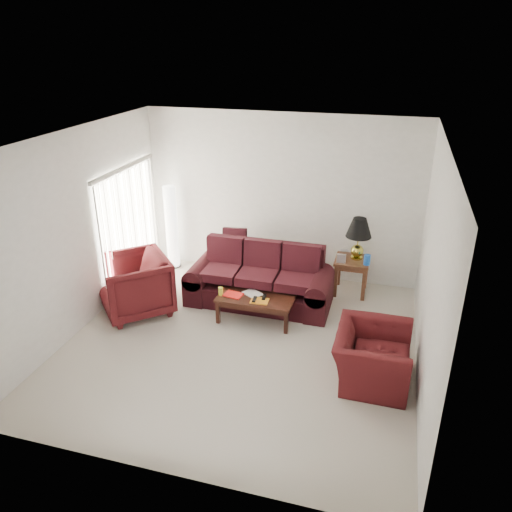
{
  "coord_description": "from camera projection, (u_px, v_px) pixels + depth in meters",
  "views": [
    {
      "loc": [
        1.92,
        -5.92,
        4.2
      ],
      "look_at": [
        0.0,
        0.85,
        1.05
      ],
      "focal_mm": 35.0,
      "sensor_mm": 36.0,
      "label": 1
    }
  ],
  "objects": [
    {
      "name": "remote_a",
      "position": [
        255.0,
        299.0,
        7.69
      ],
      "size": [
        0.06,
        0.17,
        0.02
      ],
      "primitive_type": "cube",
      "rotation": [
        0.0,
        0.0,
        0.08
      ],
      "color": "black",
      "rests_on": "coffee_table"
    },
    {
      "name": "coffee_table",
      "position": [
        256.0,
        308.0,
        7.91
      ],
      "size": [
        1.29,
        0.8,
        0.42
      ],
      "primitive_type": null,
      "rotation": [
        0.0,
        0.0,
        -0.18
      ],
      "color": "black",
      "rests_on": "ground"
    },
    {
      "name": "floor",
      "position": [
        240.0,
        343.0,
        7.39
      ],
      "size": [
        5.0,
        5.0,
        0.0
      ],
      "primitive_type": "plane",
      "color": "beige",
      "rests_on": "ground"
    },
    {
      "name": "magazine_white",
      "position": [
        252.0,
        293.0,
        7.9
      ],
      "size": [
        0.36,
        0.33,
        0.02
      ],
      "primitive_type": "cube",
      "rotation": [
        0.0,
        0.0,
        -0.55
      ],
      "color": "white",
      "rests_on": "coffee_table"
    },
    {
      "name": "table_lamp",
      "position": [
        358.0,
        239.0,
        8.48
      ],
      "size": [
        0.52,
        0.52,
        0.74
      ],
      "primitive_type": null,
      "rotation": [
        0.0,
        0.0,
        -0.2
      ],
      "color": "gold",
      "rests_on": "end_table"
    },
    {
      "name": "magazine_orange",
      "position": [
        260.0,
        301.0,
        7.69
      ],
      "size": [
        0.28,
        0.22,
        0.02
      ],
      "primitive_type": "cube",
      "rotation": [
        0.0,
        0.0,
        0.04
      ],
      "color": "orange",
      "rests_on": "coffee_table"
    },
    {
      "name": "yellow_glass",
      "position": [
        221.0,
        291.0,
        7.85
      ],
      "size": [
        0.08,
        0.08,
        0.13
      ],
      "primitive_type": "cylinder",
      "rotation": [
        0.0,
        0.0,
        -0.02
      ],
      "color": "#FCEF38",
      "rests_on": "coffee_table"
    },
    {
      "name": "picture_frame",
      "position": [
        344.0,
        250.0,
        8.77
      ],
      "size": [
        0.16,
        0.18,
        0.05
      ],
      "primitive_type": "cube",
      "rotation": [
        1.36,
        0.0,
        0.29
      ],
      "color": "#B0AFB4",
      "rests_on": "end_table"
    },
    {
      "name": "blue_canister",
      "position": [
        367.0,
        260.0,
        8.36
      ],
      "size": [
        0.13,
        0.13,
        0.18
      ],
      "primitive_type": "cylinder",
      "rotation": [
        0.0,
        0.0,
        -0.21
      ],
      "color": "blue",
      "rests_on": "end_table"
    },
    {
      "name": "sofa",
      "position": [
        259.0,
        277.0,
        8.31
      ],
      "size": [
        2.48,
        1.24,
        0.98
      ],
      "primitive_type": null,
      "rotation": [
        0.0,
        0.0,
        -0.09
      ],
      "color": "black",
      "rests_on": "ground"
    },
    {
      "name": "end_table",
      "position": [
        351.0,
        276.0,
        8.73
      ],
      "size": [
        0.61,
        0.61,
        0.64
      ],
      "primitive_type": null,
      "rotation": [
        0.0,
        0.0,
        -0.04
      ],
      "color": "brown",
      "rests_on": "ground"
    },
    {
      "name": "blinds",
      "position": [
        130.0,
        229.0,
        8.69
      ],
      "size": [
        0.1,
        2.0,
        2.16
      ],
      "primitive_type": "cube",
      "color": "silver",
      "rests_on": "ground"
    },
    {
      "name": "throw_pillow",
      "position": [
        235.0,
        240.0,
        9.09
      ],
      "size": [
        0.46,
        0.26,
        0.45
      ],
      "primitive_type": "cube",
      "rotation": [
        -0.21,
        0.0,
        0.11
      ],
      "color": "black",
      "rests_on": "sofa"
    },
    {
      "name": "clock",
      "position": [
        341.0,
        258.0,
        8.44
      ],
      "size": [
        0.15,
        0.05,
        0.15
      ],
      "primitive_type": "cube",
      "rotation": [
        0.0,
        0.0,
        -0.01
      ],
      "color": "#BBBABF",
      "rests_on": "end_table"
    },
    {
      "name": "magazine_red",
      "position": [
        233.0,
        295.0,
        7.87
      ],
      "size": [
        0.32,
        0.26,
        0.02
      ],
      "primitive_type": "cube",
      "rotation": [
        0.0,
        0.0,
        -0.18
      ],
      "color": "red",
      "rests_on": "coffee_table"
    },
    {
      "name": "remote_b",
      "position": [
        264.0,
        297.0,
        7.76
      ],
      "size": [
        0.07,
        0.18,
        0.02
      ],
      "primitive_type": "cube",
      "rotation": [
        0.0,
        0.0,
        0.1
      ],
      "color": "black",
      "rests_on": "coffee_table"
    },
    {
      "name": "armchair_left",
      "position": [
        135.0,
        285.0,
        8.04
      ],
      "size": [
        1.49,
        1.49,
        0.97
      ],
      "primitive_type": "imported",
      "rotation": [
        0.0,
        0.0,
        -0.83
      ],
      "color": "#430F12",
      "rests_on": "ground"
    },
    {
      "name": "floor_lamp",
      "position": [
        171.0,
        227.0,
        9.5
      ],
      "size": [
        0.27,
        0.27,
        1.65
      ],
      "primitive_type": null,
      "rotation": [
        0.0,
        0.0,
        -0.01
      ],
      "color": "white",
      "rests_on": "ground"
    },
    {
      "name": "armchair_right",
      "position": [
        372.0,
        356.0,
        6.49
      ],
      "size": [
        0.97,
        1.1,
        0.71
      ],
      "primitive_type": "imported",
      "rotation": [
        0.0,
        0.0,
        1.56
      ],
      "color": "#410F11",
      "rests_on": "ground"
    }
  ]
}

